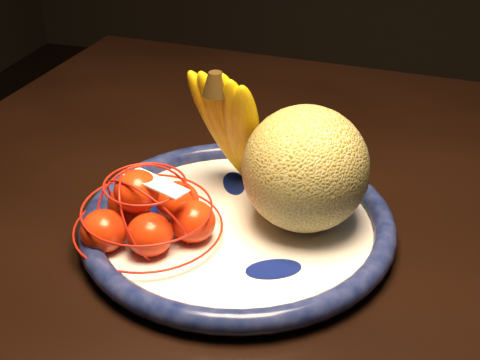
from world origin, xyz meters
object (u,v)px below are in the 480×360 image
(mandarin_bag, at_px, (148,214))
(cantaloupe, at_px, (305,169))
(dining_table, at_px, (430,251))
(banana_bunch, at_px, (233,123))
(fruit_bowl, at_px, (238,224))

(mandarin_bag, bearing_deg, cantaloupe, 25.04)
(mandarin_bag, bearing_deg, dining_table, 30.72)
(dining_table, xyz_separation_m, mandarin_bag, (-0.32, -0.19, 0.12))
(cantaloupe, bearing_deg, banana_bunch, 152.50)
(dining_table, xyz_separation_m, fruit_bowl, (-0.23, -0.14, 0.09))
(banana_bunch, bearing_deg, mandarin_bag, -95.71)
(fruit_bowl, height_order, banana_bunch, banana_bunch)
(dining_table, relative_size, banana_bunch, 8.29)
(banana_bunch, bearing_deg, fruit_bowl, -50.12)
(dining_table, bearing_deg, fruit_bowl, -145.07)
(dining_table, bearing_deg, banana_bunch, -163.22)
(dining_table, bearing_deg, cantaloupe, -140.39)
(fruit_bowl, xyz_separation_m, cantaloupe, (0.07, 0.03, 0.07))
(fruit_bowl, bearing_deg, cantaloupe, 19.67)
(fruit_bowl, height_order, mandarin_bag, mandarin_bag)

